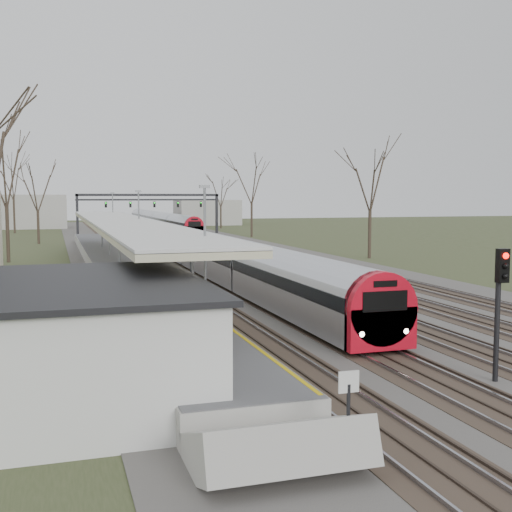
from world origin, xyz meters
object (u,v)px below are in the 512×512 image
at_px(train_far, 159,220).
at_px(signal_post, 500,295).
at_px(passenger, 159,284).
at_px(train_near, 166,238).

relative_size(train_far, signal_post, 14.69).
relative_size(passenger, signal_post, 0.44).
xyz_separation_m(train_near, train_far, (7.00, 48.80, 0.00)).
height_order(train_near, train_far, same).
bearing_deg(signal_post, passenger, 126.11).
height_order(train_far, passenger, train_far).
height_order(passenger, signal_post, signal_post).
xyz_separation_m(passenger, signal_post, (8.28, -11.35, 0.83)).
distance_m(train_near, passenger, 37.81).
relative_size(train_far, passenger, 33.59).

